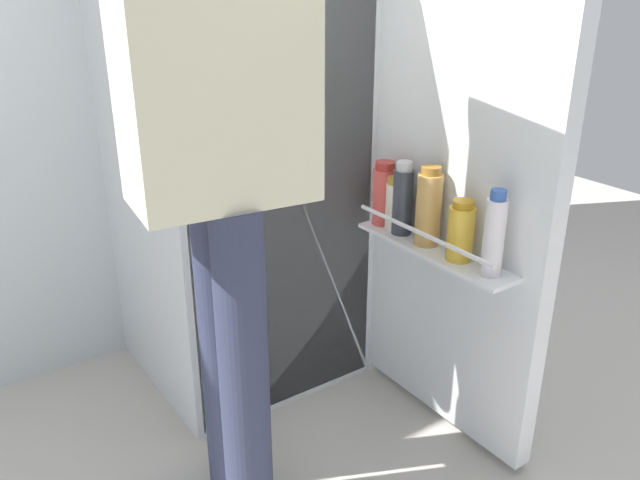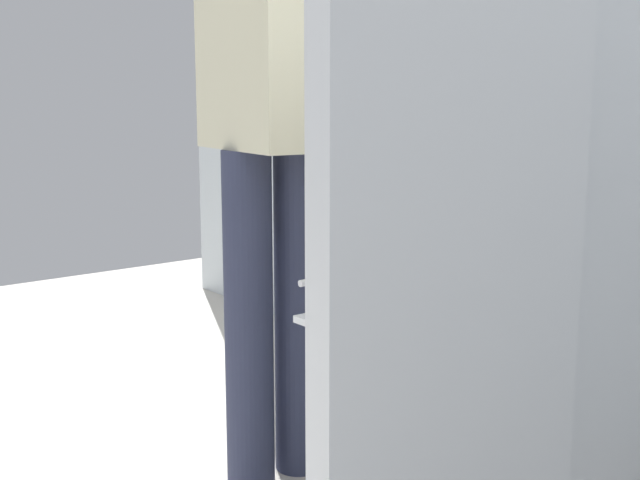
# 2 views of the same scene
# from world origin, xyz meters

# --- Properties ---
(ground_plane) EXTENTS (5.74, 5.74, 0.00)m
(ground_plane) POSITION_xyz_m (0.00, 0.00, 0.00)
(ground_plane) COLOR #B7B2A8
(refrigerator) EXTENTS (0.71, 1.27, 1.62)m
(refrigerator) POSITION_xyz_m (0.03, 0.50, 0.81)
(refrigerator) COLOR silver
(refrigerator) RESTS_ON ground_plane
(person) EXTENTS (0.53, 0.74, 1.67)m
(person) POSITION_xyz_m (-0.31, -0.00, 1.00)
(person) COLOR #2D334C
(person) RESTS_ON ground_plane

